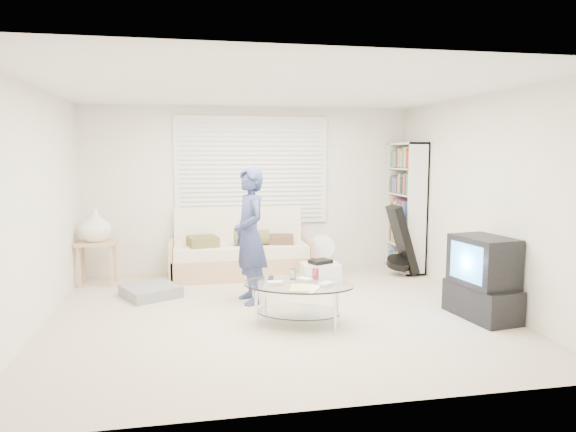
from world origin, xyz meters
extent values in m
plane|color=#BAAC90|center=(0.00, 0.00, 0.00)|extent=(5.00, 5.00, 0.00)
cube|color=silver|center=(0.00, 2.25, 1.25)|extent=(5.00, 0.02, 2.50)
cube|color=silver|center=(0.00, -2.25, 1.25)|extent=(5.00, 0.02, 2.50)
cube|color=silver|center=(-2.50, 0.00, 1.25)|extent=(0.02, 4.50, 2.50)
cube|color=silver|center=(2.50, 0.00, 1.25)|extent=(0.02, 4.50, 2.50)
cube|color=white|center=(0.00, 0.00, 2.50)|extent=(5.00, 4.50, 0.02)
cube|color=white|center=(0.00, 2.22, 1.55)|extent=(2.32, 0.06, 1.62)
cube|color=black|center=(0.00, 2.21, 1.55)|extent=(2.20, 0.01, 1.50)
cube|color=silver|center=(0.00, 2.18, 1.55)|extent=(2.16, 0.04, 1.50)
cube|color=silver|center=(0.00, 2.20, 1.55)|extent=(2.32, 0.08, 1.62)
cube|color=tan|center=(-0.22, 1.83, 0.16)|extent=(2.00, 0.80, 0.32)
cube|color=beige|center=(-0.22, 1.81, 0.40)|extent=(1.92, 0.74, 0.16)
cube|color=beige|center=(-0.22, 2.15, 0.70)|extent=(1.92, 0.22, 0.61)
cube|color=tan|center=(-1.22, 1.83, 0.28)|extent=(0.06, 0.80, 0.56)
cube|color=tan|center=(0.77, 1.83, 0.28)|extent=(0.06, 0.80, 0.56)
cube|color=brown|center=(-0.77, 1.78, 0.55)|extent=(0.47, 0.47, 0.14)
cylinder|color=brown|center=(-0.07, 1.75, 0.59)|extent=(0.50, 0.22, 0.22)
cube|color=#463123|center=(0.37, 1.81, 0.54)|extent=(0.42, 0.42, 0.12)
cube|color=slate|center=(-1.46, 0.97, 0.07)|extent=(0.83, 0.83, 0.14)
cube|color=tan|center=(-2.22, 1.74, 0.58)|extent=(0.53, 0.42, 0.04)
cube|color=tan|center=(-2.43, 1.59, 0.29)|extent=(0.04, 0.04, 0.57)
cube|color=tan|center=(-2.01, 1.59, 0.29)|extent=(0.04, 0.04, 0.57)
cube|color=tan|center=(-2.43, 1.90, 0.29)|extent=(0.04, 0.04, 0.57)
cube|color=tan|center=(-2.01, 1.90, 0.29)|extent=(0.04, 0.04, 0.57)
imported|color=white|center=(-2.22, 1.74, 0.83)|extent=(0.43, 0.43, 0.44)
cube|color=white|center=(2.33, 1.78, 0.98)|extent=(0.31, 0.83, 1.97)
cube|color=black|center=(2.13, 1.44, 0.54)|extent=(0.42, 0.37, 1.02)
cylinder|color=black|center=(2.09, 1.44, 0.20)|extent=(0.37, 0.39, 0.20)
cylinder|color=white|center=(0.96, 1.67, 0.01)|extent=(0.25, 0.25, 0.03)
cylinder|color=white|center=(0.96, 1.67, 0.17)|extent=(0.03, 0.03, 0.32)
cylinder|color=white|center=(0.96, 1.67, 0.43)|extent=(0.38, 0.20, 0.37)
cylinder|color=white|center=(0.96, 1.67, 0.43)|extent=(0.11, 0.08, 0.10)
cube|color=white|center=(0.80, 1.11, 0.15)|extent=(0.51, 0.36, 0.31)
cube|color=black|center=(0.80, 1.11, 0.33)|extent=(0.35, 0.31, 0.05)
cube|color=black|center=(2.20, -0.58, 0.18)|extent=(0.55, 0.88, 0.37)
cube|color=black|center=(2.20, -0.58, 0.64)|extent=(0.55, 0.75, 0.53)
cube|color=#47AAE5|center=(1.98, -0.61, 0.64)|extent=(0.09, 0.53, 0.41)
ellipsoid|color=silver|center=(0.17, -0.40, 0.43)|extent=(1.36, 1.10, 0.02)
ellipsoid|color=silver|center=(0.17, -0.40, 0.13)|extent=(1.04, 0.84, 0.01)
cylinder|color=silver|center=(-0.29, -0.49, 0.20)|extent=(0.03, 0.03, 0.41)
cylinder|color=silver|center=(0.47, -0.76, 0.20)|extent=(0.03, 0.03, 0.41)
cylinder|color=silver|center=(-0.14, -0.05, 0.20)|extent=(0.03, 0.03, 0.41)
cylinder|color=silver|center=(0.63, -0.32, 0.20)|extent=(0.03, 0.03, 0.41)
cube|color=white|center=(-0.08, -0.40, 0.45)|extent=(0.17, 0.12, 0.04)
cube|color=white|center=(0.25, -0.32, 0.45)|extent=(0.19, 0.19, 0.04)
cube|color=white|center=(0.43, -0.55, 0.45)|extent=(0.19, 0.19, 0.04)
cylinder|color=silver|center=(0.15, -0.19, 0.49)|extent=(0.07, 0.07, 0.11)
cylinder|color=#D82E5C|center=(0.39, -0.26, 0.50)|extent=(0.07, 0.07, 0.12)
cube|color=black|center=(-0.09, -0.18, 0.45)|extent=(0.09, 0.19, 0.02)
cube|color=white|center=(0.20, -0.62, 0.44)|extent=(0.37, 0.40, 0.01)
cube|color=#D6CB6C|center=(0.15, -0.62, 0.45)|extent=(0.28, 0.33, 0.01)
imported|color=navy|center=(-0.24, 0.49, 0.82)|extent=(0.51, 0.67, 1.64)
camera|label=1|loc=(-0.93, -5.58, 1.80)|focal=32.00mm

